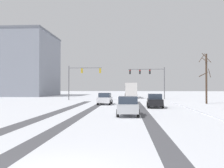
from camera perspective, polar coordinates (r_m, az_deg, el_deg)
The scene contains 11 objects.
wheel_track_left_lane at distance 22.87m, azimuth 7.64°, elevation -6.77°, with size 0.91×36.36×0.01m, color #4C4C51.
wheel_track_right_lane at distance 23.81m, azimuth -12.95°, elevation -6.52°, with size 1.17×36.36×0.01m, color #4C4C51.
wheel_track_center at distance 23.17m, azimuth -6.31°, elevation -6.70°, with size 0.94×36.36×0.01m, color #4C4C51.
traffic_signal_far_left at distance 46.16m, azimuth -7.50°, elevation 2.02°, with size 6.42×0.42×6.50m.
traffic_signal_far_right at distance 49.54m, azimuth 8.89°, elevation 2.02°, with size 7.39×0.49×6.50m.
car_white_lead at distance 33.69m, azimuth -1.68°, elevation -3.48°, with size 1.95×4.16×1.62m.
car_black_second at distance 29.08m, azimuth 10.09°, elevation -3.89°, with size 2.00×4.18×1.62m.
car_silver_third at distance 20.52m, azimuth 3.81°, elevation -5.18°, with size 1.85×4.11×1.62m.
bus_oncoming at distance 56.37m, azimuth 4.40°, elevation -1.22°, with size 2.80×11.04×3.38m.
bare_tree_sidewalk_far at distance 37.50m, azimuth 21.39°, elevation 1.47°, with size 1.72×1.82×7.47m.
office_building_far_left_block at distance 75.06m, azimuth -22.21°, elevation 4.23°, with size 22.31×19.19×17.82m.
Camera 1 is at (1.93, -6.16, 2.37)m, focal length 38.63 mm.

